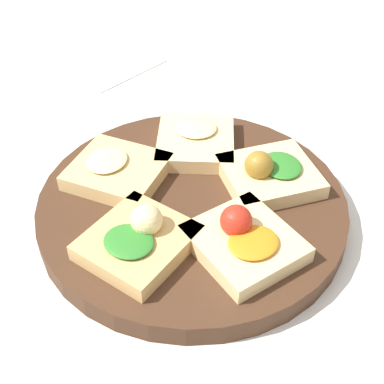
# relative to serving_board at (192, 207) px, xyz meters

# --- Properties ---
(ground_plane) EXTENTS (3.00, 3.00, 0.00)m
(ground_plane) POSITION_rel_serving_board_xyz_m (0.00, 0.00, -0.01)
(ground_plane) COLOR silver
(serving_board) EXTENTS (0.34, 0.34, 0.03)m
(serving_board) POSITION_rel_serving_board_xyz_m (0.00, 0.00, 0.00)
(serving_board) COLOR #422819
(serving_board) RESTS_ON ground_plane
(focaccia_slice_0) EXTENTS (0.12, 0.11, 0.04)m
(focaccia_slice_0) POSITION_rel_serving_board_xyz_m (0.09, 0.02, 0.03)
(focaccia_slice_0) COLOR tan
(focaccia_slice_0) RESTS_ON serving_board
(focaccia_slice_1) EXTENTS (0.11, 0.11, 0.04)m
(focaccia_slice_1) POSITION_rel_serving_board_xyz_m (0.01, 0.09, 0.03)
(focaccia_slice_1) COLOR #E5C689
(focaccia_slice_1) RESTS_ON serving_board
(focaccia_slice_2) EXTENTS (0.13, 0.13, 0.04)m
(focaccia_slice_2) POSITION_rel_serving_board_xyz_m (-0.08, 0.04, 0.03)
(focaccia_slice_2) COLOR #E5C689
(focaccia_slice_2) RESTS_ON serving_board
(focaccia_slice_3) EXTENTS (0.14, 0.14, 0.02)m
(focaccia_slice_3) POSITION_rel_serving_board_xyz_m (-0.07, -0.07, 0.02)
(focaccia_slice_3) COLOR #E5C689
(focaccia_slice_3) RESTS_ON serving_board
(focaccia_slice_4) EXTENTS (0.13, 0.13, 0.02)m
(focaccia_slice_4) POSITION_rel_serving_board_xyz_m (0.04, -0.09, 0.02)
(focaccia_slice_4) COLOR #DBB775
(focaccia_slice_4) RESTS_ON serving_board
(water_glass) EXTENTS (0.07, 0.07, 0.10)m
(water_glass) POSITION_rel_serving_board_xyz_m (0.06, 0.26, 0.04)
(water_glass) COLOR silver
(water_glass) RESTS_ON ground_plane
(napkin_stack) EXTENTS (0.15, 0.13, 0.00)m
(napkin_stack) POSITION_rel_serving_board_xyz_m (-0.15, -0.35, -0.01)
(napkin_stack) COLOR white
(napkin_stack) RESTS_ON ground_plane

